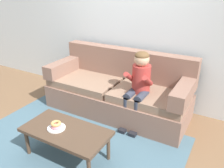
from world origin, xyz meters
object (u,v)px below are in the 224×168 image
(couch, at_px, (119,91))
(person_child, at_px, (139,82))
(coffee_table, at_px, (66,133))
(donut, at_px, (56,126))
(toy_controller, at_px, (67,121))

(couch, relative_size, person_child, 2.04)
(couch, relative_size, coffee_table, 2.20)
(couch, height_order, donut, couch)
(donut, xyz_separation_m, toy_controller, (-0.40, 0.61, -0.40))
(coffee_table, distance_m, donut, 0.14)
(donut, relative_size, toy_controller, 0.53)
(coffee_table, bearing_deg, person_child, 68.12)
(coffee_table, height_order, toy_controller, coffee_table)
(couch, xyz_separation_m, donut, (-0.12, -1.33, 0.08))
(person_child, distance_m, toy_controller, 1.25)
(couch, xyz_separation_m, person_child, (0.43, -0.21, 0.32))
(toy_controller, bearing_deg, coffee_table, -72.63)
(donut, bearing_deg, toy_controller, 122.82)
(coffee_table, height_order, person_child, person_child)
(couch, bearing_deg, toy_controller, -125.78)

